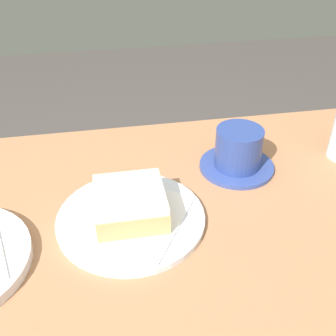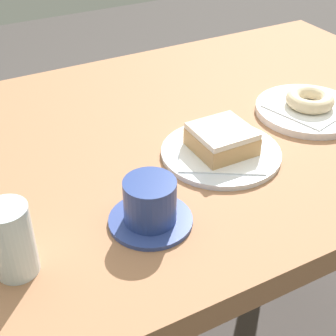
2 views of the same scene
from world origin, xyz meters
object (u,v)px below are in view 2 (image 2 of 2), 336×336
plate_glazed_square (221,153)px  donut_glazed_square (222,139)px  donut_sugar_ring (310,100)px  water_glass (12,240)px  coffee_cup (150,204)px  plate_sugar_ring (308,110)px

plate_glazed_square → donut_glazed_square: size_ratio=2.16×
plate_glazed_square → donut_sugar_ring: 0.26m
water_glass → coffee_cup: size_ratio=0.84×
water_glass → coffee_cup: (-0.21, -0.00, -0.02)m
plate_glazed_square → plate_sugar_ring: plate_sugar_ring is taller
plate_glazed_square → coffee_cup: coffee_cup is taller
donut_sugar_ring → donut_glazed_square: bearing=10.6°
coffee_cup → plate_sugar_ring: bearing=-161.2°
donut_glazed_square → water_glass: size_ratio=0.93×
plate_glazed_square → coffee_cup: (0.20, 0.11, 0.03)m
water_glass → donut_glazed_square: bearing=-165.0°
donut_glazed_square → coffee_cup: (0.20, 0.11, 0.00)m
donut_sugar_ring → coffee_cup: (0.45, 0.15, 0.00)m
plate_glazed_square → donut_sugar_ring: bearing=-169.4°
plate_glazed_square → donut_glazed_square: donut_glazed_square is taller
plate_glazed_square → coffee_cup: 0.23m
plate_glazed_square → plate_sugar_ring: 0.26m
plate_sugar_ring → water_glass: 0.68m
plate_sugar_ring → donut_glazed_square: bearing=10.6°
plate_glazed_square → donut_sugar_ring: donut_sugar_ring is taller
donut_sugar_ring → coffee_cup: bearing=18.8°
donut_sugar_ring → plate_sugar_ring: bearing=0.0°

